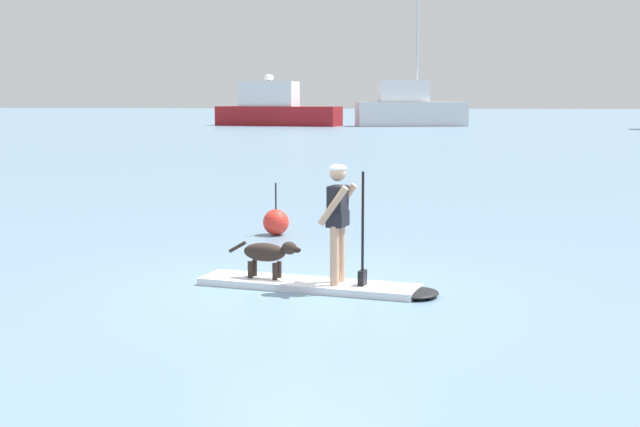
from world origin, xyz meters
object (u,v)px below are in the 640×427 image
object	(u,v)px
person_paddler	(339,215)
dog	(268,253)
paddleboard	(324,286)
moored_boat_starboard	(409,108)
marker_buoy	(276,222)
moored_boat_center	(276,109)

from	to	relation	value
person_paddler	dog	bearing A→B (deg)	169.20
paddleboard	dog	distance (m)	0.92
dog	moored_boat_starboard	size ratio (longest dim) A/B	0.09
person_paddler	marker_buoy	world-z (taller)	person_paddler
paddleboard	moored_boat_starboard	distance (m)	69.79
person_paddler	moored_boat_center	bearing A→B (deg)	102.62
dog	moored_boat_starboard	world-z (taller)	moored_boat_starboard
paddleboard	marker_buoy	size ratio (longest dim) A/B	3.41
moored_boat_center	marker_buoy	xyz separation A→B (m)	(13.63, -64.46, -1.27)
dog	marker_buoy	bearing A→B (deg)	100.51
marker_buoy	person_paddler	bearing A→B (deg)	-68.36
paddleboard	person_paddler	bearing A→B (deg)	-10.80
moored_boat_starboard	person_paddler	bearing A→B (deg)	-87.40
paddleboard	marker_buoy	world-z (taller)	marker_buoy
paddleboard	moored_boat_center	world-z (taller)	moored_boat_center
person_paddler	dog	distance (m)	1.18
person_paddler	moored_boat_starboard	xyz separation A→B (m)	(-3.17, 69.75, 0.58)
paddleboard	moored_boat_center	size ratio (longest dim) A/B	0.28
paddleboard	moored_boat_center	bearing A→B (deg)	102.46
moored_boat_starboard	marker_buoy	size ratio (longest dim) A/B	12.58
person_paddler	moored_boat_center	xyz separation A→B (m)	(-15.46, 69.09, 0.49)
paddleboard	person_paddler	xyz separation A→B (m)	(0.20, -0.04, 0.98)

